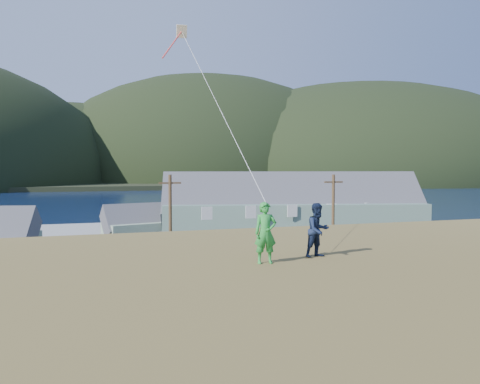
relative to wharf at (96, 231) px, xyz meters
name	(u,v)px	position (x,y,z in m)	size (l,w,h in m)	color
ground	(185,309)	(6.00, -40.00, -0.45)	(900.00, 900.00, 0.00)	#0A1638
grass_strip	(190,317)	(6.00, -42.00, -0.40)	(110.00, 8.00, 0.10)	#4C3D19
waterfront_lot	(155,261)	(6.00, -23.00, -0.39)	(72.00, 36.00, 0.12)	#28282B
wharf	(96,231)	(0.00, 0.00, 0.00)	(26.00, 14.00, 0.90)	gray
far_shore	(104,179)	(6.00, 290.00, 0.55)	(900.00, 320.00, 2.00)	black
far_hills	(162,179)	(41.59, 239.38, 1.55)	(760.00, 265.00, 143.00)	black
lodge	(292,212)	(23.58, -18.21, 3.89)	(33.16, 15.66, 11.25)	slate
shed_white	(202,262)	(8.40, -34.79, 1.67)	(7.65, 5.82, 5.47)	silver
shed_palegreen_far	(142,226)	(5.71, -11.97, 2.02)	(10.61, 7.63, 6.43)	gray
utility_poles	(158,239)	(4.39, -38.50, 4.30)	(28.60, 0.24, 9.36)	#47331E
parked_cars	(67,253)	(-2.78, -20.20, 0.44)	(24.31, 12.78, 1.57)	navy
kite_flyer_green	(265,233)	(4.68, -59.78, 7.60)	(0.62, 0.41, 1.70)	green
kite_flyer_navy	(318,230)	(6.48, -59.38, 7.55)	(0.78, 0.61, 1.60)	#16213D
kite_rig	(181,35)	(3.87, -51.27, 15.18)	(1.00, 4.67, 11.32)	beige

